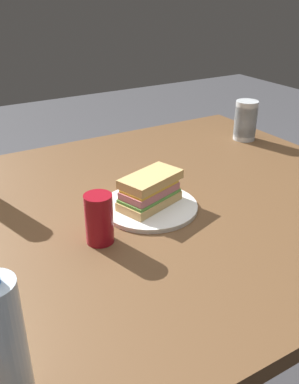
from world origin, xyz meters
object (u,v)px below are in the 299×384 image
object	(u,v)px
sandwich	(150,190)
plastic_cup_stack	(246,120)
soda_can_red	(99,219)
dining_table	(135,232)
paper_plate	(149,207)
water_bottle_spare	(3,346)

from	to	relation	value
sandwich	plastic_cup_stack	size ratio (longest dim) A/B	1.34
soda_can_red	plastic_cup_stack	bearing A→B (deg)	25.33
dining_table	paper_plate	size ratio (longest dim) A/B	5.86
soda_can_red	paper_plate	bearing A→B (deg)	23.06
water_bottle_spare	sandwich	bearing A→B (deg)	40.46
sandwich	plastic_cup_stack	distance (m)	0.66
dining_table	soda_can_red	distance (m)	0.23
soda_can_red	water_bottle_spare	size ratio (longest dim) A/B	0.52
sandwich	soda_can_red	size ratio (longest dim) A/B	1.63
dining_table	water_bottle_spare	size ratio (longest dim) A/B	6.52
soda_can_red	plastic_cup_stack	distance (m)	0.86
plastic_cup_stack	sandwich	bearing A→B (deg)	-154.11
dining_table	paper_plate	distance (m)	0.09
dining_table	plastic_cup_stack	world-z (taller)	plastic_cup_stack
dining_table	soda_can_red	bearing A→B (deg)	-144.94
paper_plate	water_bottle_spare	distance (m)	0.63
dining_table	water_bottle_spare	bearing A→B (deg)	-135.68
paper_plate	dining_table	bearing A→B (deg)	138.39
dining_table	paper_plate	xyz separation A→B (m)	(0.03, -0.03, 0.09)
paper_plate	soda_can_red	bearing A→B (deg)	-156.94
plastic_cup_stack	water_bottle_spare	world-z (taller)	water_bottle_spare
sandwich	plastic_cup_stack	xyz separation A→B (m)	(0.60, 0.29, 0.02)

